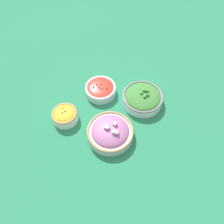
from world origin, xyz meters
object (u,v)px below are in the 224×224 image
bowl_squash (65,115)px  bowl_cherry_tomatoes (101,89)px  bowl_broccoli (143,98)px  bowl_red_onion (110,132)px

bowl_squash → bowl_cherry_tomatoes: (-0.18, -0.13, -0.00)m
bowl_cherry_tomatoes → bowl_broccoli: bowl_broccoli is taller
bowl_red_onion → bowl_cherry_tomatoes: bearing=-86.7°
bowl_red_onion → bowl_cherry_tomatoes: (0.01, -0.25, -0.00)m
bowl_squash → bowl_cherry_tomatoes: size_ratio=0.77×
bowl_red_onion → bowl_squash: (0.19, -0.12, 0.00)m
bowl_red_onion → bowl_broccoli: size_ratio=1.04×
bowl_red_onion → bowl_broccoli: bowl_red_onion is taller
bowl_red_onion → bowl_cherry_tomatoes: bowl_red_onion is taller
bowl_red_onion → bowl_cherry_tomatoes: 0.25m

